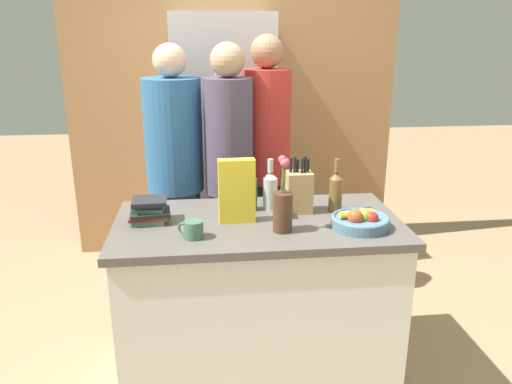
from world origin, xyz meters
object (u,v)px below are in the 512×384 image
object	(u,v)px
cereal_box	(237,191)
person_in_red_tee	(266,157)
bottle_vinegar	(251,190)
bottle_oil	(336,191)
person_in_blue	(229,167)
fruit_bowl	(360,220)
book_stack	(149,211)
flower_vase	(283,207)
person_at_sink	(175,168)
knife_block	(299,191)
bottle_wine	(270,189)
refrigerator	(224,146)
coffee_mug	(193,229)

from	to	relation	value
cereal_box	person_in_red_tee	bearing A→B (deg)	72.93
cereal_box	bottle_vinegar	xyz separation A→B (m)	(0.09, 0.16, -0.05)
bottle_oil	person_in_blue	bearing A→B (deg)	132.69
fruit_bowl	person_in_red_tee	size ratio (longest dim) A/B	0.16
person_in_blue	book_stack	bearing A→B (deg)	-133.13
fruit_bowl	flower_vase	world-z (taller)	flower_vase
flower_vase	person_at_sink	world-z (taller)	person_at_sink
knife_block	bottle_wine	distance (m)	0.16
refrigerator	bottle_vinegar	xyz separation A→B (m)	(0.08, -1.24, 0.04)
book_stack	person_in_red_tee	bearing A→B (deg)	48.99
flower_vase	knife_block	bearing A→B (deg)	63.46
person_at_sink	coffee_mug	bearing A→B (deg)	-74.44
knife_block	person_in_red_tee	size ratio (longest dim) A/B	0.17
cereal_box	person_in_red_tee	world-z (taller)	person_in_red_tee
coffee_mug	bottle_wine	xyz separation A→B (m)	(0.40, 0.36, 0.07)
person_at_sink	person_in_red_tee	size ratio (longest dim) A/B	0.97
coffee_mug	person_in_red_tee	size ratio (longest dim) A/B	0.07
knife_block	coffee_mug	distance (m)	0.62
refrigerator	person_at_sink	bearing A→B (deg)	-118.00
coffee_mug	flower_vase	bearing A→B (deg)	5.04
fruit_bowl	coffee_mug	size ratio (longest dim) A/B	2.32
bottle_wine	person_in_blue	size ratio (longest dim) A/B	0.16
refrigerator	bottle_oil	distance (m)	1.41
person_in_red_tee	cereal_box	bearing A→B (deg)	-89.51
fruit_bowl	bottle_vinegar	size ratio (longest dim) A/B	1.01
refrigerator	book_stack	distance (m)	1.44
person_in_blue	person_in_red_tee	world-z (taller)	person_in_red_tee
person_in_red_tee	book_stack	bearing A→B (deg)	-113.45
person_at_sink	refrigerator	bearing A→B (deg)	70.25
fruit_bowl	bottle_wine	distance (m)	0.51
refrigerator	cereal_box	world-z (taller)	refrigerator
knife_block	refrigerator	bearing A→B (deg)	104.08
bottle_vinegar	person_at_sink	size ratio (longest dim) A/B	0.16
knife_block	person_in_red_tee	world-z (taller)	person_in_red_tee
coffee_mug	bottle_vinegar	xyz separation A→B (m)	(0.30, 0.35, 0.07)
coffee_mug	person_in_red_tee	bearing A→B (deg)	65.16
cereal_box	bottle_wine	xyz separation A→B (m)	(0.19, 0.17, -0.05)
cereal_box	bottle_vinegar	bearing A→B (deg)	61.58
knife_block	person_at_sink	bearing A→B (deg)	135.03
knife_block	person_in_red_tee	distance (m)	0.72
bottle_vinegar	flower_vase	bearing A→B (deg)	-69.28
coffee_mug	person_at_sink	bearing A→B (deg)	97.31
fruit_bowl	person_at_sink	bearing A→B (deg)	134.96
refrigerator	bottle_oil	bearing A→B (deg)	-68.38
refrigerator	person_in_blue	xyz separation A→B (m)	(-0.00, -0.75, 0.04)
refrigerator	knife_block	xyz separation A→B (m)	(0.33, -1.30, 0.05)
coffee_mug	person_in_blue	bearing A→B (deg)	75.72
cereal_box	bottle_vinegar	distance (m)	0.19
person_at_sink	person_in_blue	distance (m)	0.35
refrigerator	coffee_mug	size ratio (longest dim) A/B	16.05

